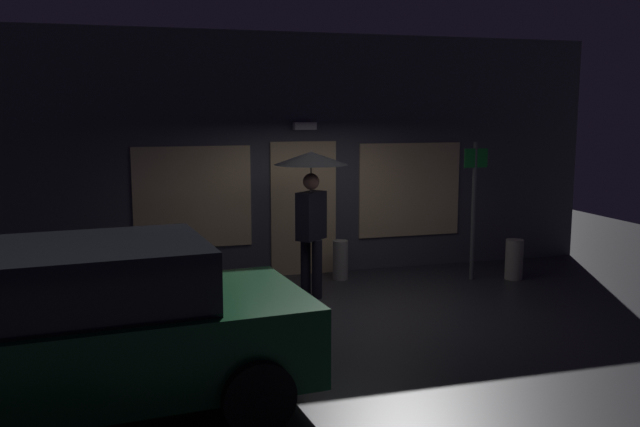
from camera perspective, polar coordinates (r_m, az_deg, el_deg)
ground_plane at (r=9.47m, az=2.11°, el=-8.00°), size 18.00×18.00×0.00m
building_facade at (r=11.35m, az=-1.60°, el=4.77°), size 10.39×0.48×3.93m
person_with_umbrella at (r=9.80m, az=-0.74°, el=2.36°), size 1.06×1.06×2.12m
parked_car at (r=6.47m, az=-19.96°, el=-9.17°), size 4.34×2.31×1.55m
street_sign_post at (r=11.16m, az=12.67°, el=0.94°), size 0.40×0.07×2.21m
sidewalk_bollard at (r=11.05m, az=1.70°, el=-3.88°), size 0.25×0.25×0.63m
sidewalk_bollard_2 at (r=11.49m, az=15.83°, el=-3.69°), size 0.28×0.28×0.65m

